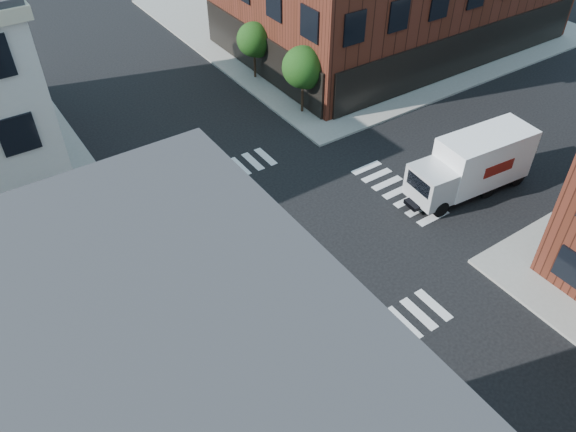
{
  "coord_description": "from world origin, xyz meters",
  "views": [
    {
      "loc": [
        -11.85,
        -16.93,
        19.27
      ],
      "look_at": [
        -0.89,
        -0.73,
        2.5
      ],
      "focal_mm": 35.0,
      "sensor_mm": 36.0,
      "label": 1
    }
  ],
  "objects": [
    {
      "name": "box_truck",
      "position": [
        10.32,
        -2.02,
        1.75
      ],
      "size": [
        7.59,
        2.87,
        3.37
      ],
      "rotation": [
        0.0,
        0.0,
        -0.09
      ],
      "color": "white",
      "rests_on": "ground"
    },
    {
      "name": "traffic_cone",
      "position": [
        -4.65,
        -5.33,
        0.37
      ],
      "size": [
        0.52,
        0.52,
        0.76
      ],
      "rotation": [
        0.0,
        0.0,
        -0.32
      ],
      "color": "#F15D0A",
      "rests_on": "ground"
    },
    {
      "name": "tree_far",
      "position": [
        7.56,
        15.98,
        2.87
      ],
      "size": [
        2.43,
        2.43,
        4.07
      ],
      "color": "black",
      "rests_on": "ground"
    },
    {
      "name": "signal_pole",
      "position": [
        -6.72,
        -6.68,
        2.86
      ],
      "size": [
        1.29,
        1.24,
        4.6
      ],
      "color": "black",
      "rests_on": "ground"
    },
    {
      "name": "tree_near",
      "position": [
        7.56,
        9.98,
        3.16
      ],
      "size": [
        2.69,
        2.69,
        4.49
      ],
      "color": "black",
      "rests_on": "ground"
    },
    {
      "name": "sidewalk_ne",
      "position": [
        21.0,
        21.0,
        0.07
      ],
      "size": [
        30.0,
        30.0,
        0.15
      ],
      "primitive_type": "cube",
      "color": "gray",
      "rests_on": "ground"
    },
    {
      "name": "ground",
      "position": [
        0.0,
        0.0,
        0.0
      ],
      "size": [
        120.0,
        120.0,
        0.0
      ],
      "primitive_type": "plane",
      "color": "black",
      "rests_on": "ground"
    }
  ]
}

